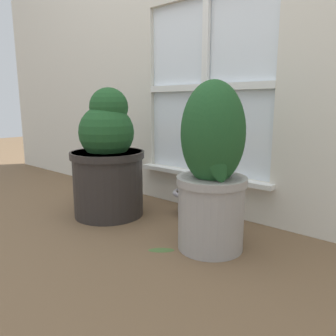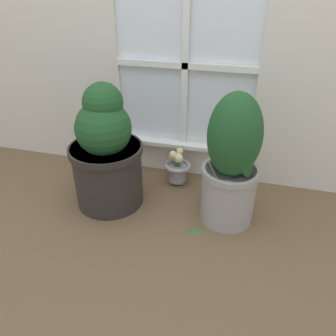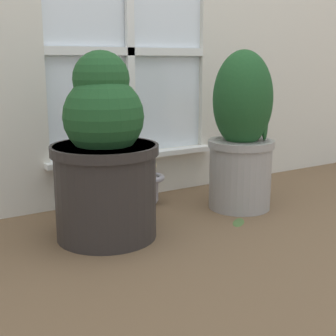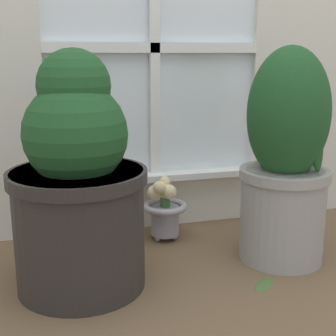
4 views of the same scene
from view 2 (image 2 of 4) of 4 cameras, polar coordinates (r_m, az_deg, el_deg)
ground_plane at (r=1.72m, az=-1.84°, el=-10.46°), size 10.00×10.00×0.00m
potted_plant_left at (r=1.78m, az=-10.69°, el=2.45°), size 0.39×0.39×0.68m
potted_plant_right at (r=1.62m, az=11.01°, el=0.70°), size 0.29×0.29×0.69m
flower_vase at (r=2.00m, az=1.58°, el=0.27°), size 0.16×0.16×0.23m
fallen_leaf at (r=1.70m, az=4.73°, el=-10.96°), size 0.11×0.11×0.01m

